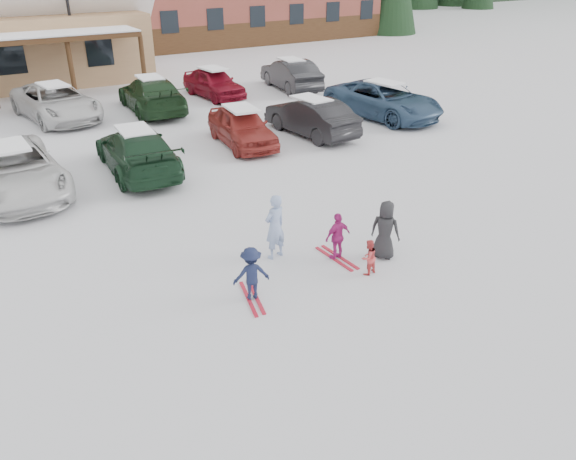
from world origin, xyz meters
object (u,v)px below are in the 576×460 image
parked_car_5 (311,117)px  child_navy (251,274)px  child_magenta (338,236)px  parked_car_6 (383,100)px  toddler_red (368,257)px  parked_car_3 (137,151)px  adult_skier (275,227)px  parked_car_12 (214,83)px  parked_car_13 (291,74)px  parked_car_2 (14,170)px  parked_car_11 (152,95)px  lamp_post (70,16)px  bystander_dark (385,230)px  parked_car_10 (56,102)px  parked_car_4 (242,126)px

parked_car_5 → child_navy: bearing=45.8°
child_magenta → parked_car_6: (9.32, 9.38, 0.17)m
toddler_red → child_navy: (-2.75, 0.49, 0.18)m
child_magenta → parked_car_3: parked_car_3 is taller
toddler_red → parked_car_6: 13.79m
adult_skier → parked_car_12: (5.76, 15.93, -0.10)m
parked_car_13 → parked_car_3: bearing=43.4°
parked_car_2 → child_magenta: bearing=-56.9°
adult_skier → parked_car_5: size_ratio=0.36×
parked_car_5 → parked_car_6: size_ratio=0.80×
child_magenta → parked_car_13: (8.80, 16.30, 0.18)m
adult_skier → parked_car_11: adult_skier is taller
lamp_post → parked_car_2: lamp_post is taller
child_navy → parked_car_2: 9.47m
parked_car_2 → parked_car_12: (10.44, 8.38, -0.05)m
parked_car_12 → parked_car_13: parked_car_13 is taller
lamp_post → child_magenta: lamp_post is taller
lamp_post → parked_car_6: lamp_post is taller
bystander_dark → parked_car_6: 12.92m
bystander_dark → parked_car_6: bearing=-73.4°
lamp_post → child_navy: bearing=-94.9°
parked_car_13 → parked_car_10: bearing=5.9°
parked_car_5 → parked_car_4: bearing=-10.1°
bystander_dark → parked_car_4: size_ratio=0.35×
toddler_red → parked_car_5: 10.94m
bystander_dark → parked_car_11: parked_car_11 is taller
child_magenta → parked_car_13: size_ratio=0.25×
child_magenta → parked_car_12: parked_car_12 is taller
parked_car_4 → parked_car_11: (-1.24, 6.55, 0.07)m
lamp_post → parked_car_10: size_ratio=1.15×
adult_skier → parked_car_5: 10.18m
bystander_dark → parked_car_11: bearing=-33.1°
parked_car_4 → parked_car_10: size_ratio=0.76×
child_magenta → parked_car_13: parked_car_13 is taller
parked_car_4 → parked_car_13: size_ratio=0.88×
child_navy → parked_car_5: bearing=-115.5°
child_navy → parked_car_12: (7.10, 17.24, 0.11)m
parked_car_11 → parked_car_6: bearing=147.4°
parked_car_4 → parked_car_5: parked_car_5 is taller
adult_skier → parked_car_13: adult_skier is taller
adult_skier → parked_car_3: (-0.94, 7.42, -0.08)m
parked_car_3 → parked_car_12: size_ratio=1.20×
child_navy → adult_skier: bearing=-121.6°
adult_skier → parked_car_11: (2.14, 14.80, -0.03)m
parked_car_5 → child_magenta: bearing=55.3°
parked_car_2 → parked_car_5: bearing=0.2°
lamp_post → parked_car_13: lamp_post is taller
child_magenta → parked_car_13: bearing=-120.7°
bystander_dark → parked_car_13: parked_car_13 is taller
parked_car_2 → bystander_dark: bearing=-54.2°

